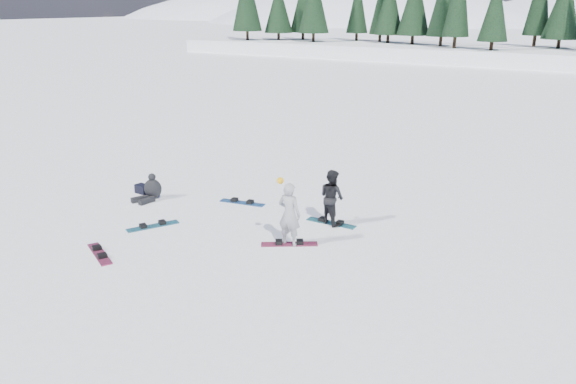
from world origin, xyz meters
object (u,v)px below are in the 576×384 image
(snowboard_loose_a, at_px, (153,226))
(snowboard_loose_b, at_px, (100,254))
(snowboard_loose_c, at_px, (242,203))
(seated_rider, at_px, (152,189))
(snowboarder_man, at_px, (332,197))
(gear_bag, at_px, (142,189))
(snowboarder_woman, at_px, (289,214))

(snowboard_loose_a, xyz_separation_m, snowboard_loose_b, (0.18, -2.09, 0.00))
(snowboard_loose_c, bearing_deg, snowboard_loose_a, -119.10)
(seated_rider, distance_m, snowboard_loose_c, 3.03)
(snowboard_loose_c, distance_m, snowboard_loose_b, 5.13)
(snowboarder_man, bearing_deg, snowboard_loose_c, 20.55)
(snowboard_loose_a, bearing_deg, gear_bag, 79.31)
(gear_bag, height_order, snowboard_loose_c, gear_bag)
(snowboard_loose_a, distance_m, snowboard_loose_b, 2.10)
(snowboarder_woman, distance_m, snowboarder_man, 1.95)
(seated_rider, bearing_deg, snowboard_loose_b, -48.80)
(seated_rider, xyz_separation_m, gear_bag, (-0.70, 0.25, -0.18))
(snowboarder_man, height_order, snowboard_loose_c, snowboarder_man)
(gear_bag, bearing_deg, seated_rider, -20.01)
(snowboarder_woman, relative_size, snowboard_loose_c, 1.25)
(seated_rider, bearing_deg, snowboard_loose_a, -30.81)
(snowboarder_man, relative_size, gear_bag, 3.62)
(snowboard_loose_c, height_order, snowboard_loose_b, same)
(snowboarder_man, bearing_deg, snowboarder_woman, 104.37)
(snowboarder_woman, distance_m, snowboard_loose_c, 3.70)
(seated_rider, height_order, snowboard_loose_a, seated_rider)
(gear_bag, distance_m, snowboard_loose_c, 3.60)
(snowboarder_woman, bearing_deg, snowboarder_man, -100.20)
(snowboard_loose_a, bearing_deg, snowboarder_woman, -47.68)
(snowboard_loose_c, bearing_deg, gear_bag, -174.97)
(gear_bag, bearing_deg, snowboard_loose_b, -57.50)
(snowboarder_woman, relative_size, gear_bag, 4.17)
(snowboarder_woman, bearing_deg, snowboard_loose_a, 10.69)
(snowboard_loose_a, bearing_deg, snowboard_loose_b, -145.96)
(seated_rider, xyz_separation_m, snowboard_loose_c, (2.78, 1.18, -0.31))
(snowboarder_woman, relative_size, snowboard_loose_b, 1.25)
(gear_bag, xyz_separation_m, snowboard_loose_a, (2.45, -2.03, -0.14))
(gear_bag, distance_m, snowboard_loose_b, 4.90)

